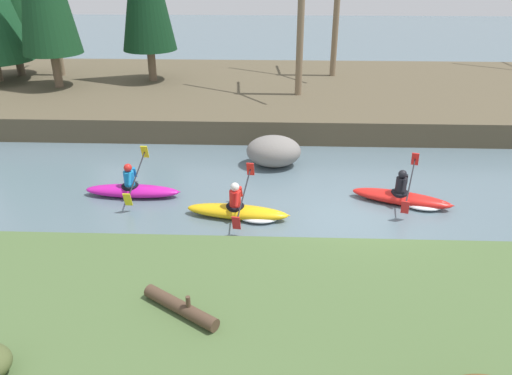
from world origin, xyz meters
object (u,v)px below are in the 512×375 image
kayaker_trailing (133,189)px  driftwood_log (181,307)px  boulder_midstream (274,151)px  kayaker_lead (406,198)px  kayaker_middle (242,211)px

kayaker_trailing → driftwood_log: size_ratio=1.91×
kayaker_trailing → boulder_midstream: (3.99, 2.43, 0.28)m
kayaker_trailing → driftwood_log: kayaker_trailing is taller
kayaker_lead → kayaker_middle: bearing=-149.1°
kayaker_middle → driftwood_log: kayaker_middle is taller
kayaker_middle → boulder_midstream: size_ratio=1.58×
kayaker_middle → kayaker_trailing: size_ratio=1.01×
kayaker_middle → kayaker_lead: bearing=19.8°
kayaker_middle → driftwood_log: bearing=-91.5°
kayaker_lead → boulder_midstream: (-3.67, 2.63, 0.30)m
kayaker_middle → kayaker_trailing: 3.38m
boulder_midstream → driftwood_log: (-1.57, -8.21, 0.28)m
kayaker_lead → boulder_midstream: bearing=163.3°
kayaker_trailing → driftwood_log: 6.29m
kayaker_trailing → boulder_midstream: 4.68m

